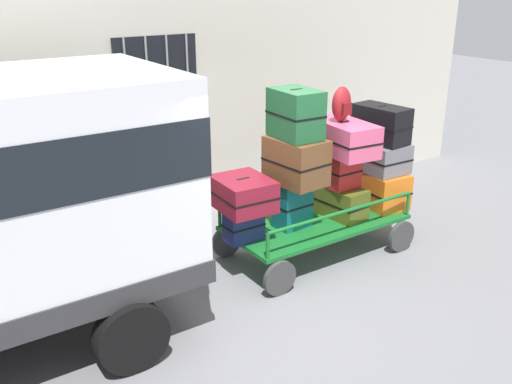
{
  "coord_description": "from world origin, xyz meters",
  "views": [
    {
      "loc": [
        -3.45,
        -4.77,
        3.47
      ],
      "look_at": [
        0.04,
        0.43,
        1.08
      ],
      "focal_mm": 39.63,
      "sensor_mm": 36.0,
      "label": 1
    }
  ],
  "objects_px": {
    "suitcase_center_bottom": "(338,200)",
    "suitcase_midright_middle": "(380,156)",
    "suitcase_center_top": "(343,137)",
    "suitcase_center_middle": "(338,168)",
    "suitcase_left_middle": "(243,194)",
    "suitcase_midleft_top": "(296,114)",
    "suitcase_midleft_bottom": "(292,204)",
    "backpack": "(342,104)",
    "suitcase_midleft_middle": "(296,161)",
    "suitcase_midright_top": "(381,124)",
    "luggage_cart": "(315,226)",
    "suitcase_left_bottom": "(244,225)",
    "suitcase_midright_bottom": "(375,186)"
  },
  "relations": [
    {
      "from": "suitcase_left_bottom",
      "to": "suitcase_midleft_middle",
      "type": "height_order",
      "value": "suitcase_midleft_middle"
    },
    {
      "from": "suitcase_midleft_middle",
      "to": "suitcase_center_bottom",
      "type": "relative_size",
      "value": 0.94
    },
    {
      "from": "suitcase_midleft_top",
      "to": "backpack",
      "type": "height_order",
      "value": "suitcase_midleft_top"
    },
    {
      "from": "luggage_cart",
      "to": "suitcase_center_middle",
      "type": "relative_size",
      "value": 4.68
    },
    {
      "from": "suitcase_midleft_middle",
      "to": "suitcase_midright_bottom",
      "type": "height_order",
      "value": "suitcase_midleft_middle"
    },
    {
      "from": "luggage_cart",
      "to": "suitcase_midleft_top",
      "type": "bearing_deg",
      "value": 177.74
    },
    {
      "from": "suitcase_midright_middle",
      "to": "suitcase_left_middle",
      "type": "bearing_deg",
      "value": 179.02
    },
    {
      "from": "suitcase_center_bottom",
      "to": "suitcase_midleft_bottom",
      "type": "bearing_deg",
      "value": 176.53
    },
    {
      "from": "suitcase_center_bottom",
      "to": "suitcase_center_middle",
      "type": "xyz_separation_m",
      "value": [
        0.0,
        0.04,
        0.44
      ]
    },
    {
      "from": "suitcase_midleft_top",
      "to": "suitcase_center_top",
      "type": "xyz_separation_m",
      "value": [
        0.74,
        -0.05,
        -0.39
      ]
    },
    {
      "from": "suitcase_center_top",
      "to": "suitcase_midright_middle",
      "type": "distance_m",
      "value": 0.83
    },
    {
      "from": "suitcase_midleft_middle",
      "to": "suitcase_midright_top",
      "type": "distance_m",
      "value": 1.49
    },
    {
      "from": "suitcase_midright_bottom",
      "to": "backpack",
      "type": "bearing_deg",
      "value": -175.17
    },
    {
      "from": "suitcase_midright_bottom",
      "to": "suitcase_midleft_top",
      "type": "bearing_deg",
      "value": -179.03
    },
    {
      "from": "suitcase_center_bottom",
      "to": "suitcase_center_top",
      "type": "height_order",
      "value": "suitcase_center_top"
    },
    {
      "from": "suitcase_left_bottom",
      "to": "suitcase_midleft_top",
      "type": "bearing_deg",
      "value": -1.25
    },
    {
      "from": "suitcase_midright_bottom",
      "to": "suitcase_midright_top",
      "type": "xyz_separation_m",
      "value": [
        0.0,
        -0.01,
        0.9
      ]
    },
    {
      "from": "suitcase_midleft_middle",
      "to": "suitcase_midright_middle",
      "type": "relative_size",
      "value": 1.03
    },
    {
      "from": "suitcase_left_bottom",
      "to": "suitcase_midleft_bottom",
      "type": "height_order",
      "value": "suitcase_midleft_bottom"
    },
    {
      "from": "suitcase_left_bottom",
      "to": "suitcase_center_bottom",
      "type": "bearing_deg",
      "value": -1.6
    },
    {
      "from": "suitcase_midleft_middle",
      "to": "suitcase_midright_top",
      "type": "relative_size",
      "value": 0.96
    },
    {
      "from": "suitcase_center_middle",
      "to": "backpack",
      "type": "relative_size",
      "value": 1.19
    },
    {
      "from": "suitcase_left_middle",
      "to": "suitcase_midleft_top",
      "type": "distance_m",
      "value": 1.14
    },
    {
      "from": "suitcase_center_top",
      "to": "suitcase_center_middle",
      "type": "bearing_deg",
      "value": 90.0
    },
    {
      "from": "suitcase_center_bottom",
      "to": "suitcase_left_bottom",
      "type": "bearing_deg",
      "value": 178.4
    },
    {
      "from": "suitcase_left_bottom",
      "to": "suitcase_midleft_bottom",
      "type": "distance_m",
      "value": 0.74
    },
    {
      "from": "suitcase_center_middle",
      "to": "backpack",
      "type": "bearing_deg",
      "value": -126.26
    },
    {
      "from": "suitcase_left_middle",
      "to": "suitcase_midright_middle",
      "type": "distance_m",
      "value": 2.21
    },
    {
      "from": "suitcase_left_middle",
      "to": "backpack",
      "type": "height_order",
      "value": "backpack"
    },
    {
      "from": "suitcase_midleft_middle",
      "to": "suitcase_midright_top",
      "type": "xyz_separation_m",
      "value": [
        1.47,
        0.05,
        0.25
      ]
    },
    {
      "from": "luggage_cart",
      "to": "suitcase_midleft_top",
      "type": "xyz_separation_m",
      "value": [
        -0.37,
        0.01,
        1.56
      ]
    },
    {
      "from": "suitcase_midright_bottom",
      "to": "suitcase_center_bottom",
      "type": "bearing_deg",
      "value": -176.12
    },
    {
      "from": "suitcase_midright_middle",
      "to": "suitcase_midleft_middle",
      "type": "bearing_deg",
      "value": -179.31
    },
    {
      "from": "suitcase_midleft_bottom",
      "to": "suitcase_left_middle",
      "type": "bearing_deg",
      "value": 179.85
    },
    {
      "from": "luggage_cart",
      "to": "suitcase_midright_top",
      "type": "relative_size",
      "value": 3.07
    },
    {
      "from": "suitcase_center_top",
      "to": "suitcase_midleft_middle",
      "type": "bearing_deg",
      "value": 178.63
    },
    {
      "from": "suitcase_midleft_bottom",
      "to": "suitcase_midright_bottom",
      "type": "bearing_deg",
      "value": 0.21
    },
    {
      "from": "suitcase_midright_bottom",
      "to": "suitcase_midright_top",
      "type": "relative_size",
      "value": 1.24
    },
    {
      "from": "suitcase_midleft_bottom",
      "to": "suitcase_center_bottom",
      "type": "relative_size",
      "value": 0.75
    },
    {
      "from": "suitcase_midleft_middle",
      "to": "suitcase_center_top",
      "type": "xyz_separation_m",
      "value": [
        0.74,
        -0.02,
        0.19
      ]
    },
    {
      "from": "suitcase_midleft_top",
      "to": "suitcase_midright_top",
      "type": "bearing_deg",
      "value": 0.65
    },
    {
      "from": "suitcase_left_middle",
      "to": "suitcase_midleft_bottom",
      "type": "distance_m",
      "value": 0.79
    },
    {
      "from": "suitcase_center_bottom",
      "to": "suitcase_midright_top",
      "type": "xyz_separation_m",
      "value": [
        0.74,
        0.04,
        0.94
      ]
    },
    {
      "from": "suitcase_left_middle",
      "to": "suitcase_midleft_middle",
      "type": "bearing_deg",
      "value": -4.29
    },
    {
      "from": "luggage_cart",
      "to": "suitcase_left_bottom",
      "type": "distance_m",
      "value": 1.14
    },
    {
      "from": "suitcase_left_bottom",
      "to": "suitcase_center_middle",
      "type": "bearing_deg",
      "value": 0.12
    },
    {
      "from": "suitcase_center_middle",
      "to": "suitcase_midright_middle",
      "type": "bearing_deg",
      "value": -2.75
    },
    {
      "from": "suitcase_center_bottom",
      "to": "suitcase_midright_middle",
      "type": "xyz_separation_m",
      "value": [
        0.74,
        0.01,
        0.49
      ]
    },
    {
      "from": "suitcase_left_bottom",
      "to": "suitcase_center_middle",
      "type": "height_order",
      "value": "suitcase_center_middle"
    },
    {
      "from": "suitcase_left_middle",
      "to": "suitcase_center_top",
      "type": "distance_m",
      "value": 1.55
    }
  ]
}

